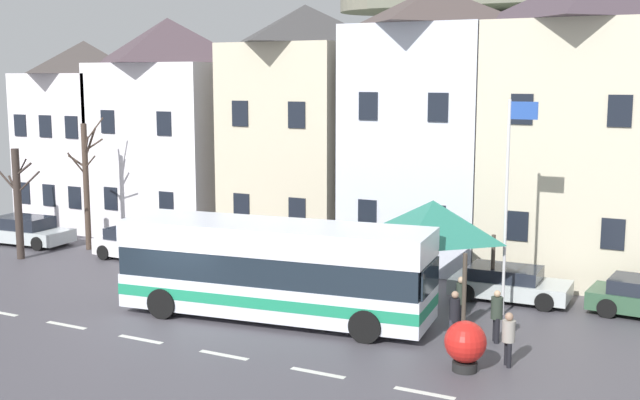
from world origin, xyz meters
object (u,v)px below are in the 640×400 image
Objects in this scene: bare_tree_02 at (86,182)px; townhouse_04 at (585,126)px; bus_shelter at (433,220)px; parked_car_02 at (26,231)px; pedestrian_03 at (461,299)px; pedestrian_01 at (509,334)px; flagpole at (509,192)px; townhouse_02 at (305,127)px; harbour_buoy at (465,344)px; hilltop_castle at (497,85)px; pedestrian_00 at (455,316)px; townhouse_03 at (432,125)px; parked_car_03 at (509,283)px; transit_bus at (275,271)px; bare_tree_00 at (18,202)px; townhouse_01 at (170,128)px; pedestrian_02 at (497,314)px; townhouse_00 at (88,134)px; parked_car_00 at (139,244)px; public_bench at (513,289)px.

townhouse_04 is at bearing 15.10° from bare_tree_02.
bus_shelter is 0.85× the size of parked_car_02.
pedestrian_01 is at bearing -52.31° from pedestrian_03.
flagpole is 1.18× the size of bare_tree_02.
harbour_buoy is (11.56, -12.47, -4.75)m from townhouse_02.
parked_car_02 is at bearing -120.71° from hilltop_castle.
pedestrian_00 is 19.85m from bare_tree_02.
townhouse_03 is at bearing 112.96° from pedestrian_00.
parked_car_03 is (2.09, 2.20, -2.44)m from bus_shelter.
pedestrian_03 is (5.58, 2.07, -0.73)m from transit_bus.
bare_tree_00 is at bearing 168.81° from harbour_buoy.
townhouse_03 is 11.78m from transit_bus.
townhouse_03 is 18.08m from bare_tree_00.
townhouse_01 is at bearing 45.23° from parked_car_02.
bare_tree_00 is (-9.56, -8.29, -3.02)m from townhouse_02.
townhouse_03 is 1.63× the size of flagpole.
townhouse_02 is 6.97× the size of pedestrian_02.
pedestrian_01 is at bearing -77.61° from parked_car_03.
bare_tree_00 is (-2.39, -7.53, -2.82)m from townhouse_01.
bare_tree_02 is at bearing 174.13° from bus_shelter.
pedestrian_02 is at bearing -25.50° from townhouse_01.
townhouse_04 is 10.33m from pedestrian_03.
townhouse_02 is 2.30× the size of bare_tree_00.
parked_car_03 is (23.75, -4.61, -4.24)m from townhouse_00.
townhouse_02 is 2.78× the size of parked_car_00.
parked_car_00 is 0.56× the size of flagpole.
transit_bus is (1.06, -30.51, -5.66)m from hilltop_castle.
parked_car_02 is at bearing 173.02° from pedestrian_03.
transit_bus is 1.47× the size of flagpole.
townhouse_02 reaches higher than bare_tree_00.
pedestrian_00 reaches higher than parked_car_02.
hilltop_castle is 8.18× the size of parked_car_03.
parked_car_00 is at bearing 163.09° from pedestrian_00.
public_bench is at bearing 76.35° from pedestrian_03.
flagpole is 6.51m from harbour_buoy.
townhouse_01 is at bearing -173.97° from townhouse_02.
townhouse_01 reaches higher than pedestrian_00.
pedestrian_00 is 1.23× the size of harbour_buoy.
parked_car_00 is 2.61× the size of pedestrian_01.
parked_car_00 is 4.16m from bare_tree_02.
townhouse_03 reaches higher than pedestrian_03.
townhouse_04 is at bearing 90.67° from pedestrian_01.
pedestrian_01 is (8.89, -31.35, -6.35)m from hilltop_castle.
pedestrian_02 is 21.35m from bare_tree_00.
townhouse_00 reaches higher than bus_shelter.
townhouse_03 is at bearing 179.21° from townhouse_04.
bare_tree_00 is at bearing 176.08° from pedestrian_02.
townhouse_00 is 6.38× the size of pedestrian_01.
townhouse_00 reaches higher than transit_bus.
pedestrian_02 is at bearing -39.85° from townhouse_02.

